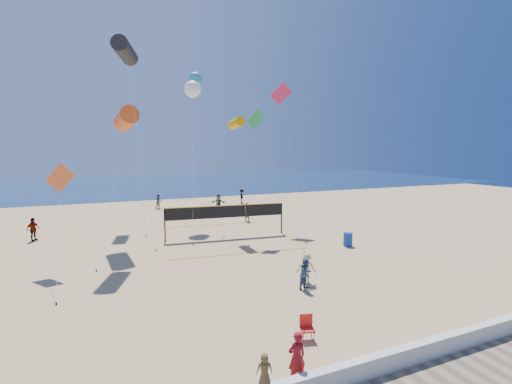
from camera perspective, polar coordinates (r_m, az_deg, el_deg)
name	(u,v)px	position (r m, az deg, el deg)	size (l,w,h in m)	color
ground	(291,333)	(13.58, 5.77, -22.39)	(120.00, 120.00, 0.00)	tan
ocean	(146,183)	(72.93, -17.86, 1.39)	(140.00, 50.00, 0.03)	#10284E
seawall	(341,375)	(11.27, 13.93, -27.53)	(32.00, 0.30, 0.60)	silver
woman	(297,357)	(10.91, 6.82, -25.68)	(0.56, 0.37, 1.54)	maroon
toddler	(265,370)	(9.92, 1.43, -27.49)	(0.43, 0.28, 0.87)	brown
bystander_a	(306,274)	(17.04, 8.32, -13.37)	(0.73, 0.57, 1.50)	navy
bystander_b	(306,268)	(17.85, 8.40, -12.36)	(0.99, 0.57, 1.53)	tan
far_person_0	(33,229)	(30.24, -33.16, -5.23)	(1.01, 0.42, 1.72)	gray
far_person_1	(218,203)	(37.83, -6.29, -1.82)	(1.69, 0.54, 1.82)	gray
far_person_2	(247,212)	(32.27, -1.51, -3.36)	(0.64, 0.42, 1.75)	gray
far_person_3	(159,202)	(40.62, -15.89, -1.57)	(0.80, 0.62, 1.64)	gray
far_person_4	(242,196)	(43.11, -2.33, -0.74)	(1.14, 0.66, 1.77)	gray
camp_chair	(307,326)	(13.10, 8.45, -21.18)	(0.56, 0.67, 0.97)	red
trash_barrel	(348,239)	(24.96, 15.07, -7.62)	(0.63, 0.63, 0.94)	navy
volleyball_net	(226,215)	(26.36, -5.04, -3.87)	(10.21, 10.08, 2.49)	black
kite_0	(126,119)	(26.47, -20.83, 11.33)	(3.02, 7.84, 9.72)	#D24E1A
kite_1	(125,51)	(26.03, -21.00, 21.10)	(2.27, 3.73, 13.93)	black
kite_2	(236,123)	(27.17, -3.27, 11.36)	(0.99, 4.97, 9.24)	orange
kite_3	(60,182)	(22.03, -29.87, 1.46)	(1.63, 6.10, 5.99)	#DC5F2B
kite_4	(258,126)	(26.34, 0.34, 10.96)	(1.91, 5.98, 9.83)	green
kite_5	(282,100)	(31.01, 4.36, 15.07)	(2.42, 7.41, 12.57)	#DC2A55
kite_6	(193,89)	(32.99, -10.51, 16.48)	(2.99, 9.37, 12.94)	white
kite_7	(195,79)	(34.05, -10.06, 18.05)	(1.50, 8.83, 13.90)	#2F85C1
kite_8	(129,55)	(36.31, -20.39, 20.63)	(1.34, 9.56, 16.16)	green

